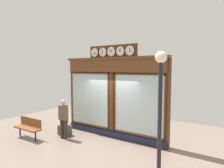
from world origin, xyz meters
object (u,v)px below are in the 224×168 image
object	(u,v)px
pedestrian	(63,117)
street_bench	(29,126)
street_lamp	(160,100)
planter_box	(65,130)

from	to	relation	value
pedestrian	street_bench	world-z (taller)	pedestrian
pedestrian	street_bench	xyz separation A→B (m)	(1.29, 0.80, -0.41)
pedestrian	street_lamp	distance (m)	5.04
pedestrian	street_lamp	world-z (taller)	street_lamp
street_lamp	street_bench	world-z (taller)	street_lamp
street_lamp	street_bench	xyz separation A→B (m)	(5.96, -0.52, -1.75)
street_lamp	planter_box	distance (m)	5.59
street_lamp	street_bench	size ratio (longest dim) A/B	2.44
pedestrian	street_bench	distance (m)	1.57
street_lamp	pedestrian	bearing A→B (deg)	-15.76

